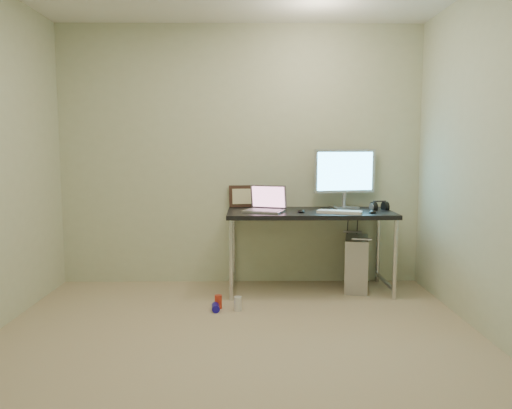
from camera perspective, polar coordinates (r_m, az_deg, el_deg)
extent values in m
plane|color=tan|center=(3.39, -2.29, -16.53)|extent=(3.50, 3.50, 0.00)
cube|color=beige|center=(4.87, -1.79, 5.58)|extent=(3.50, 0.02, 2.50)
cube|color=black|center=(4.61, 6.17, -0.98)|extent=(1.51, 0.66, 0.04)
cylinder|color=silver|center=(4.36, -2.87, -6.39)|extent=(0.04, 0.04, 0.71)
cylinder|color=silver|center=(4.93, -2.61, -4.89)|extent=(0.04, 0.04, 0.71)
cylinder|color=silver|center=(4.54, 15.62, -6.11)|extent=(0.04, 0.04, 0.71)
cylinder|color=silver|center=(5.09, 13.78, -4.71)|extent=(0.04, 0.04, 0.71)
cylinder|color=silver|center=(4.71, -2.71, -8.87)|extent=(0.04, 0.58, 0.04)
cylinder|color=silver|center=(4.88, 14.55, -8.54)|extent=(0.04, 0.58, 0.04)
cube|color=#B0B0B5|center=(4.82, 11.39, -6.60)|extent=(0.30, 0.51, 0.49)
cylinder|color=#B4B3BB|center=(4.58, 11.98, -3.90)|extent=(0.18, 0.06, 0.02)
cylinder|color=#B4B3BB|center=(4.96, 10.98, -3.09)|extent=(0.18, 0.06, 0.02)
cylinder|color=black|center=(5.00, 10.31, -4.30)|extent=(0.01, 0.16, 0.69)
cylinder|color=black|center=(5.00, 11.37, -4.55)|extent=(0.02, 0.11, 0.71)
cylinder|color=red|center=(4.23, -4.33, -11.02)|extent=(0.08, 0.08, 0.11)
cylinder|color=silver|center=(4.16, -2.10, -11.26)|extent=(0.09, 0.09, 0.12)
cylinder|color=#180FA0|center=(4.17, -4.63, -11.65)|extent=(0.07, 0.12, 0.06)
cube|color=#B4B3BB|center=(4.49, 0.92, -0.77)|extent=(0.40, 0.34, 0.02)
cube|color=gray|center=(4.49, 0.92, -0.64)|extent=(0.35, 0.29, 0.00)
cube|color=gray|center=(4.61, 1.44, 0.89)|extent=(0.34, 0.16, 0.22)
cube|color=#7B4B5E|center=(4.60, 1.44, 0.88)|extent=(0.30, 0.14, 0.19)
cube|color=#B4B3BB|center=(4.86, 10.06, -0.33)|extent=(0.27, 0.22, 0.02)
cylinder|color=#B4B3BB|center=(4.87, 10.03, 0.57)|extent=(0.04, 0.04, 0.13)
cube|color=#B4B3BB|center=(4.84, 10.12, 3.78)|extent=(0.60, 0.15, 0.42)
cube|color=#51C4F8|center=(4.82, 10.17, 3.77)|extent=(0.54, 0.11, 0.36)
cube|color=silver|center=(4.48, 9.52, -0.85)|extent=(0.41, 0.25, 0.02)
ellipsoid|color=black|center=(4.55, 13.18, -0.75)|extent=(0.09, 0.11, 0.03)
ellipsoid|color=black|center=(4.50, 5.18, -0.68)|extent=(0.07, 0.11, 0.04)
cylinder|color=black|center=(4.78, 13.23, -0.28)|extent=(0.06, 0.11, 0.10)
cylinder|color=black|center=(4.81, 14.61, -0.28)|extent=(0.06, 0.11, 0.10)
cube|color=black|center=(4.79, 13.94, 0.36)|extent=(0.13, 0.05, 0.01)
cube|color=black|center=(4.87, -1.52, 0.95)|extent=(0.28, 0.11, 0.22)
cylinder|color=silver|center=(4.80, 0.40, 0.10)|extent=(0.01, 0.01, 0.09)
cylinder|color=silver|center=(4.80, 0.40, 0.72)|extent=(0.04, 0.04, 0.04)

